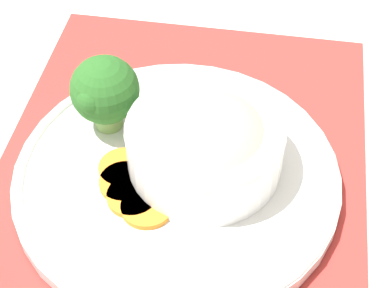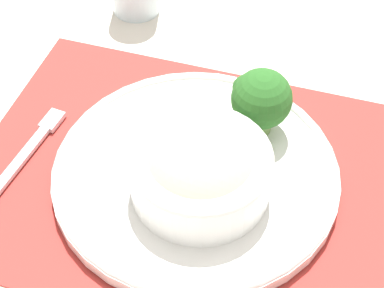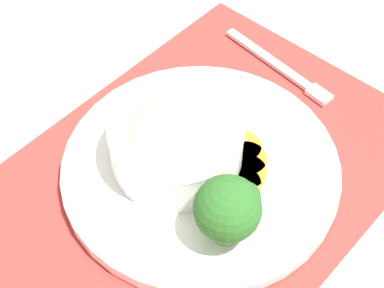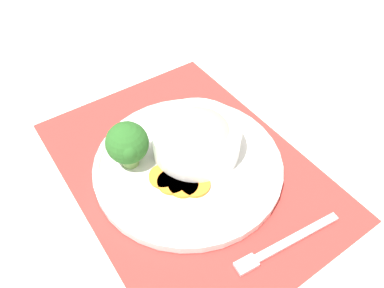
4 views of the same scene
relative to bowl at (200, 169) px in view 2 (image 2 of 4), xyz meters
The scene contains 10 objects.
ground_plane 0.06m from the bowl, 110.04° to the left, with size 4.00×4.00×0.00m, color beige.
placemat 0.06m from the bowl, 110.04° to the left, with size 0.56×0.43×0.00m.
plate 0.05m from the bowl, 110.04° to the left, with size 0.32×0.32×0.02m.
bowl is the anchor object (origin of this frame).
broccoli_floret 0.12m from the bowl, 63.24° to the left, with size 0.07×0.07×0.08m.
carrot_slice_near 0.09m from the bowl, 96.51° to the left, with size 0.05×0.05×0.01m.
carrot_slice_middle 0.09m from the bowl, 110.00° to the left, with size 0.05×0.05×0.01m.
carrot_slice_far 0.09m from the bowl, 123.49° to the left, with size 0.05×0.05×0.01m.
carrot_slice_extra 0.08m from the bowl, 137.17° to the left, with size 0.05×0.05×0.01m.
fork 0.22m from the bowl, behind, with size 0.06×0.18×0.01m.
Camera 2 is at (0.08, -0.45, 0.58)m, focal length 60.00 mm.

